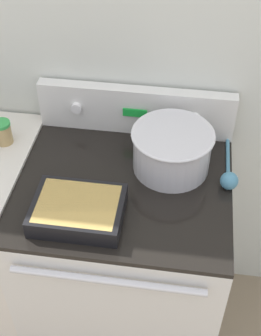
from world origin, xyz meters
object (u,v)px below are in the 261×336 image
Objects in this scene: mixing_bowl at (172,148)px; ladle at (229,177)px; casserole_dish at (78,209)px; spice_jar_green_cap at (3,132)px.

mixing_bowl reaches higher than ladle.
casserole_dish reaches higher than ladle.
mixing_bowl reaches higher than casserole_dish.
casserole_dish is 0.47m from spice_jar_green_cap.
mixing_bowl is at bearing 45.59° from casserole_dish.
ladle is 0.83m from spice_jar_green_cap.
mixing_bowl is 0.63m from spice_jar_green_cap.
mixing_bowl is 0.96× the size of ladle.
mixing_bowl is 3.14× the size of spice_jar_green_cap.
spice_jar_green_cap reaches higher than ladle.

